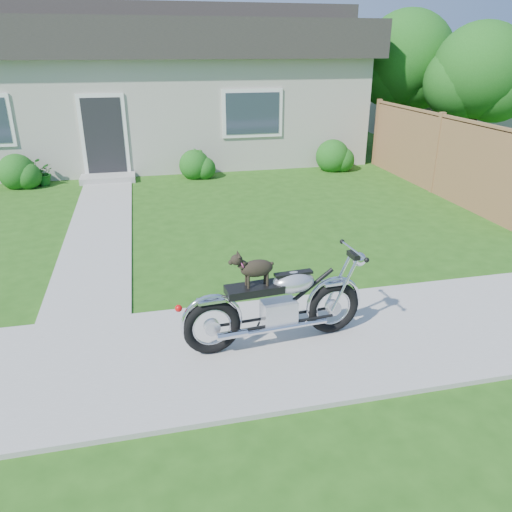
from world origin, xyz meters
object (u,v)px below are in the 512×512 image
(house, at_px, (154,86))
(potted_plant_right, at_px, (200,163))
(fence, at_px, (437,154))
(tree_near, at_px, (485,76))
(potted_plant_left, at_px, (42,173))
(motorcycle_with_dog, at_px, (278,303))
(tree_far, at_px, (411,63))

(house, height_order, potted_plant_right, house)
(house, relative_size, fence, 1.90)
(tree_near, xyz_separation_m, potted_plant_left, (-12.02, 0.52, -2.23))
(potted_plant_right, height_order, motorcycle_with_dog, motorcycle_with_dog)
(potted_plant_left, height_order, motorcycle_with_dog, motorcycle_with_dog)
(tree_near, height_order, potted_plant_right, tree_near)
(potted_plant_left, bearing_deg, potted_plant_right, 0.00)
(house, bearing_deg, motorcycle_with_dog, -86.15)
(fence, height_order, motorcycle_with_dog, fence)
(tree_far, bearing_deg, potted_plant_left, -170.57)
(fence, distance_m, tree_far, 5.26)
(tree_near, height_order, tree_far, tree_far)
(fence, relative_size, tree_far, 1.50)
(potted_plant_left, xyz_separation_m, potted_plant_right, (4.05, 0.00, 0.07))
(tree_far, xyz_separation_m, potted_plant_right, (-6.98, -1.83, -2.44))
(tree_near, bearing_deg, motorcycle_with_dog, -135.39)
(motorcycle_with_dog, bearing_deg, potted_plant_left, 109.81)
(tree_far, height_order, potted_plant_right, tree_far)
(fence, bearing_deg, motorcycle_with_dog, -133.84)
(house, bearing_deg, potted_plant_left, -131.98)
(house, xyz_separation_m, potted_plant_right, (0.95, -3.44, -1.76))
(house, height_order, tree_far, house)
(house, distance_m, potted_plant_left, 4.98)
(house, bearing_deg, tree_far, -11.49)
(house, relative_size, motorcycle_with_dog, 5.67)
(tree_near, distance_m, tree_far, 2.57)
(fence, height_order, tree_near, tree_near)
(potted_plant_left, bearing_deg, fence, -16.58)
(potted_plant_left, bearing_deg, tree_far, 9.43)
(motorcycle_with_dog, bearing_deg, fence, 41.35)
(tree_far, distance_m, potted_plant_right, 7.62)
(potted_plant_right, bearing_deg, tree_far, 14.71)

